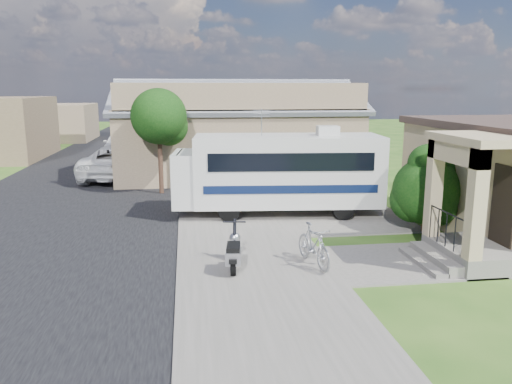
{
  "coord_description": "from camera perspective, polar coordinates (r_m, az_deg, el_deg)",
  "views": [
    {
      "loc": [
        -2.67,
        -12.94,
        4.53
      ],
      "look_at": [
        -0.5,
        2.5,
        1.3
      ],
      "focal_mm": 35.0,
      "sensor_mm": 36.0,
      "label": 1
    }
  ],
  "objects": [
    {
      "name": "warehouse",
      "position": [
        27.16,
        -2.34,
        6.33
      ],
      "size": [
        12.5,
        8.4,
        5.04
      ],
      "color": "brown",
      "rests_on": "ground"
    },
    {
      "name": "street_tree_a",
      "position": [
        22.05,
        -10.77,
        8.17
      ],
      "size": [
        2.44,
        2.4,
        4.58
      ],
      "color": "black",
      "rests_on": "ground"
    },
    {
      "name": "street_tree_c",
      "position": [
        41.03,
        -9.57,
        9.56
      ],
      "size": [
        2.44,
        2.4,
        4.42
      ],
      "color": "black",
      "rests_on": "ground"
    },
    {
      "name": "bicycle",
      "position": [
        12.98,
        6.58,
        -6.3
      ],
      "size": [
        0.86,
        1.85,
        1.07
      ],
      "primitive_type": "imported",
      "rotation": [
        0.0,
        0.0,
        0.21
      ],
      "color": "#97989E",
      "rests_on": "ground"
    },
    {
      "name": "driveway_slab",
      "position": [
        18.49,
        5.29,
        -2.45
      ],
      "size": [
        7.0,
        6.0,
        0.05
      ],
      "primitive_type": "cube",
      "color": "#5B5751",
      "rests_on": "ground"
    },
    {
      "name": "distant_bldg_near",
      "position": [
        48.62,
        -22.88,
        7.34
      ],
      "size": [
        8.0,
        7.0,
        3.2
      ],
      "primitive_type": "cube",
      "color": "brown",
      "rests_on": "ground"
    },
    {
      "name": "garden_hose",
      "position": [
        14.77,
        18.1,
        -6.39
      ],
      "size": [
        0.4,
        0.4,
        0.18
      ],
      "primitive_type": "cylinder",
      "color": "#125D1A",
      "rests_on": "ground"
    },
    {
      "name": "shrub",
      "position": [
        16.7,
        19.01,
        0.48
      ],
      "size": [
        2.33,
        2.23,
        2.86
      ],
      "color": "black",
      "rests_on": "ground"
    },
    {
      "name": "sidewalk_slab",
      "position": [
        23.44,
        -3.77,
        0.61
      ],
      "size": [
        4.0,
        80.0,
        0.06
      ],
      "primitive_type": "cube",
      "color": "#5B5751",
      "rests_on": "ground"
    },
    {
      "name": "street_tree_b",
      "position": [
        32.03,
        -9.98,
        9.5
      ],
      "size": [
        2.44,
        2.4,
        4.73
      ],
      "color": "black",
      "rests_on": "ground"
    },
    {
      "name": "pickup_truck",
      "position": [
        26.66,
        -15.06,
        3.41
      ],
      "size": [
        3.95,
        6.67,
        1.74
      ],
      "primitive_type": "imported",
      "rotation": [
        0.0,
        0.0,
        2.96
      ],
      "color": "silver",
      "rests_on": "ground"
    },
    {
      "name": "van",
      "position": [
        33.82,
        -14.74,
        5.19
      ],
      "size": [
        2.69,
        6.38,
        1.84
      ],
      "primitive_type": "imported",
      "rotation": [
        0.0,
        0.0,
        0.02
      ],
      "color": "silver",
      "rests_on": "ground"
    },
    {
      "name": "scooter",
      "position": [
        12.67,
        -2.54,
        -6.88
      ],
      "size": [
        0.63,
        1.69,
        1.11
      ],
      "rotation": [
        0.0,
        0.0,
        -0.13
      ],
      "color": "black",
      "rests_on": "ground"
    },
    {
      "name": "walk_slab",
      "position": [
        13.97,
        16.59,
        -7.62
      ],
      "size": [
        4.0,
        3.0,
        0.05
      ],
      "primitive_type": "cube",
      "color": "#5B5751",
      "rests_on": "ground"
    },
    {
      "name": "ground",
      "position": [
        13.97,
        3.49,
        -7.24
      ],
      "size": [
        120.0,
        120.0,
        0.0
      ],
      "primitive_type": "plane",
      "color": "#234913"
    },
    {
      "name": "street_slab",
      "position": [
        23.88,
        -19.52,
        0.11
      ],
      "size": [
        9.0,
        80.0,
        0.02
      ],
      "primitive_type": "cube",
      "color": "black",
      "rests_on": "ground"
    },
    {
      "name": "motorhome",
      "position": [
        18.09,
        2.74,
        2.47
      ],
      "size": [
        7.6,
        3.0,
        3.8
      ],
      "rotation": [
        0.0,
        0.0,
        -0.09
      ],
      "color": "#BABBB6",
      "rests_on": "ground"
    }
  ]
}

